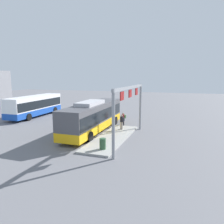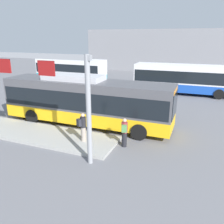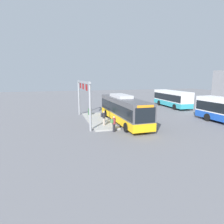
{
  "view_description": "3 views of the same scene",
  "coord_description": "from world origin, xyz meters",
  "views": [
    {
      "loc": [
        -21.22,
        -9.5,
        6.08
      ],
      "look_at": [
        4.12,
        -0.71,
        1.57
      ],
      "focal_mm": 34.48,
      "sensor_mm": 36.0,
      "label": 1
    },
    {
      "loc": [
        7.33,
        -13.6,
        5.89
      ],
      "look_at": [
        2.19,
        -0.68,
        1.37
      ],
      "focal_mm": 37.2,
      "sensor_mm": 36.0,
      "label": 2
    },
    {
      "loc": [
        21.83,
        -8.06,
        5.62
      ],
      "look_at": [
        1.3,
        -1.86,
        1.68
      ],
      "focal_mm": 30.27,
      "sensor_mm": 36.0,
      "label": 3
    }
  ],
  "objects": [
    {
      "name": "ground_plane",
      "position": [
        0.0,
        0.0,
        0.0
      ],
      "size": [
        120.0,
        120.0,
        0.0
      ],
      "primitive_type": "plane",
      "color": "slate"
    },
    {
      "name": "platform_curb",
      "position": [
        -1.86,
        -2.83,
        0.08
      ],
      "size": [
        10.0,
        2.8,
        0.16
      ],
      "primitive_type": "cube",
      "color": "#9E9E99",
      "rests_on": "ground"
    },
    {
      "name": "bus_main",
      "position": [
        -0.01,
        -0.0,
        1.81
      ],
      "size": [
        11.86,
        2.79,
        3.46
      ],
      "rotation": [
        0.0,
        0.0,
        0.01
      ],
      "color": "#EAAD14",
      "rests_on": "ground"
    },
    {
      "name": "bus_background_left",
      "position": [
        -9.32,
        13.31,
        1.78
      ],
      "size": [
        9.68,
        2.96,
        3.1
      ],
      "rotation": [
        0.0,
        0.0,
        -0.04
      ],
      "color": "teal",
      "rests_on": "ground"
    },
    {
      "name": "bus_background_right",
      "position": [
        5.42,
        12.1,
        1.78
      ],
      "size": [
        10.57,
        2.89,
        3.1
      ],
      "rotation": [
        0.0,
        0.0,
        0.03
      ],
      "color": "#1947AD",
      "rests_on": "ground"
    },
    {
      "name": "person_boarding",
      "position": [
        3.6,
        -2.36,
        0.89
      ],
      "size": [
        0.44,
        0.58,
        1.67
      ],
      "rotation": [
        0.0,
        0.0,
        1.85
      ],
      "color": "black",
      "rests_on": "ground"
    },
    {
      "name": "person_waiting_near",
      "position": [
        1.26,
        -2.85,
        1.05
      ],
      "size": [
        0.53,
        0.61,
        1.67
      ],
      "rotation": [
        0.0,
        0.0,
        1.03
      ],
      "color": "gray",
      "rests_on": "platform_curb"
    },
    {
      "name": "platform_sign_gantry",
      "position": [
        -2.14,
        -4.63,
        3.78
      ],
      "size": [
        9.91,
        0.24,
        5.2
      ],
      "color": "gray",
      "rests_on": "ground"
    },
    {
      "name": "station_building",
      "position": [
        1.28,
        30.58,
        3.57
      ],
      "size": [
        29.43,
        8.0,
        7.14
      ],
      "primitive_type": "cube",
      "color": "gray",
      "rests_on": "ground"
    }
  ]
}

